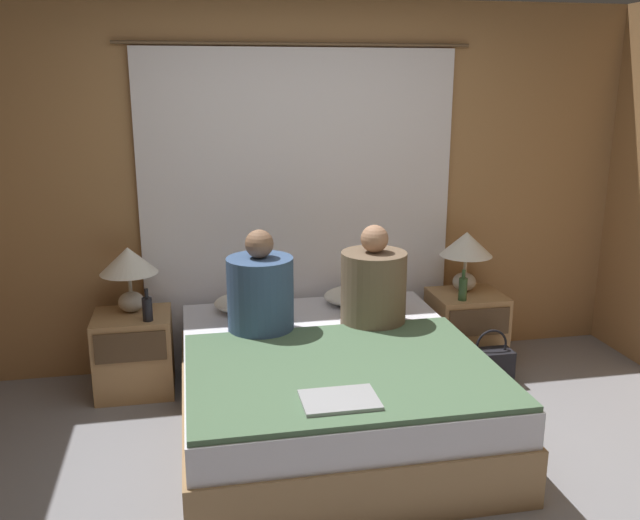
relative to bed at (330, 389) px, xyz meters
name	(u,v)px	position (x,y,z in m)	size (l,w,h in m)	color
ground_plane	(360,499)	(0.00, -0.72, -0.25)	(16.00, 16.00, 0.00)	gray
wall_back	(298,189)	(0.00, 1.08, 1.00)	(4.87, 0.06, 2.50)	#A37547
curtain_panel	(300,211)	(0.00, 1.02, 0.86)	(2.35, 0.02, 2.22)	white
bed	(330,389)	(0.00, 0.00, 0.00)	(1.68, 1.93, 0.50)	#99754C
nightstand_left	(134,353)	(-1.15, 0.72, 0.02)	(0.49, 0.44, 0.53)	#A87F51
nightstand_right	(466,329)	(1.15, 0.72, 0.02)	(0.49, 0.44, 0.53)	#A87F51
lamp_left	(129,266)	(-1.15, 0.79, 0.59)	(0.37, 0.37, 0.43)	#B2A899
lamp_right	(466,249)	(1.15, 0.79, 0.59)	(0.37, 0.37, 0.43)	#B2A899
pillow_left	(252,302)	(-0.37, 0.75, 0.31)	(0.50, 0.36, 0.12)	silver
pillow_right	(360,295)	(0.37, 0.75, 0.31)	(0.50, 0.36, 0.12)	silver
blanket_on_bed	(342,369)	(0.00, -0.32, 0.27)	(1.62, 1.24, 0.03)	#4C6B4C
person_left_in_bed	(260,292)	(-0.35, 0.34, 0.50)	(0.40, 0.40, 0.64)	#38517A
person_right_in_bed	(373,286)	(0.35, 0.34, 0.50)	(0.41, 0.41, 0.64)	brown
beer_bottle_on_left_stand	(147,308)	(-1.03, 0.60, 0.36)	(0.06, 0.06, 0.21)	black
beer_bottle_on_right_stand	(463,288)	(1.05, 0.60, 0.37)	(0.06, 0.06, 0.22)	#2D4C28
laptop_on_bed	(340,400)	(-0.10, -0.71, 0.29)	(0.36, 0.26, 0.02)	#9EA0A5
handbag_on_floor	(490,366)	(1.18, 0.37, -0.11)	(0.29, 0.15, 0.39)	black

